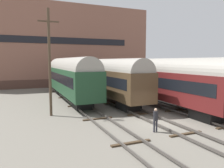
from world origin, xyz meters
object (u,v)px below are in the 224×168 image
Objects in this scene: person_worker at (156,118)px; utility_pole at (50,61)px; train_car_green at (70,76)px; train_car_maroon at (169,80)px; train_car_brown at (107,77)px.

person_worker is 0.18× the size of utility_pole.
train_car_green is 1.86× the size of utility_pole.
train_car_green is 1.13× the size of train_car_maroon.
train_car_green is 10.47× the size of person_worker.
train_car_brown is 4.81m from train_car_green.
person_worker is at bearing -133.78° from train_car_maroon.
train_car_green is at bearing 131.92° from train_car_maroon.
train_car_brown is 1.13× the size of train_car_maroon.
train_car_green is 12.46m from train_car_maroon.
train_car_brown is 1.00× the size of train_car_green.
train_car_maroon is (8.32, -9.27, -0.08)m from train_car_green.
train_car_maroon is 8.52m from person_worker.
person_worker is (2.58, -15.26, -2.04)m from train_car_green.
train_car_brown is at bearing -29.98° from train_car_green.
utility_pole is at bearing -114.31° from train_car_green.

